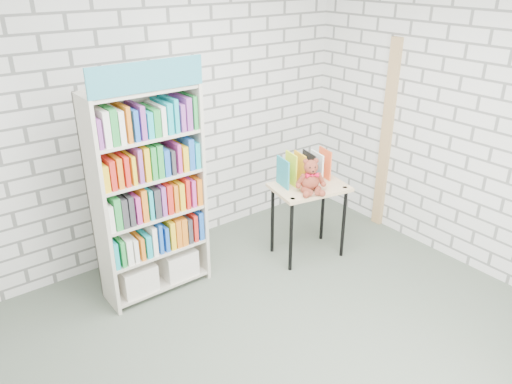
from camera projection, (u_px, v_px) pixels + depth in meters
ground at (284, 348)px, 3.95m from camera, size 4.50×4.50×0.00m
room_shell at (291, 133)px, 3.20m from camera, size 4.52×4.02×2.81m
bookshelf at (149, 193)px, 4.30m from camera, size 0.94×0.37×2.12m
display_table at (309, 196)px, 4.96m from camera, size 0.81×0.63×0.78m
table_books at (304, 168)px, 4.95m from camera, size 0.54×0.32×0.30m
teddy_bear at (311, 179)px, 4.75m from camera, size 0.31×0.29×0.32m
door_trim at (386, 137)px, 5.42m from camera, size 0.05×0.12×2.10m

